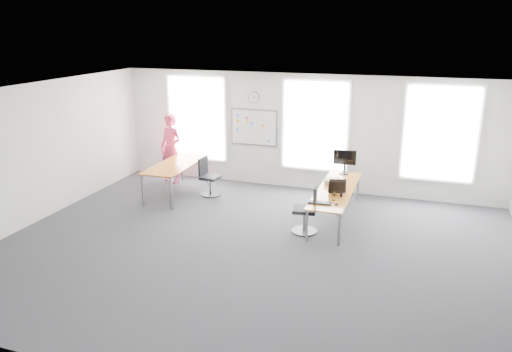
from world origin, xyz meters
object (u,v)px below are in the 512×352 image
(chair_right, at_px, (307,212))
(monitor, at_px, (345,160))
(desk_right, at_px, (336,191))
(person, at_px, (171,149))
(headphones, at_px, (337,194))
(chair_left, at_px, (208,179))
(keyboard, at_px, (320,203))
(desk_left, at_px, (176,166))

(chair_right, height_order, monitor, monitor)
(desk_right, relative_size, person, 1.53)
(chair_right, distance_m, person, 4.88)
(desk_right, relative_size, headphones, 14.30)
(chair_right, bearing_deg, desk_right, 148.11)
(chair_left, bearing_deg, person, 67.85)
(chair_right, relative_size, keyboard, 2.15)
(monitor, bearing_deg, keyboard, -99.16)
(desk_left, height_order, person, person)
(desk_left, distance_m, keyboard, 4.23)
(person, xyz_separation_m, monitor, (4.72, -0.10, 0.12))
(desk_right, distance_m, chair_right, 1.03)
(chair_left, height_order, monitor, monitor)
(chair_left, relative_size, headphones, 4.80)
(desk_right, xyz_separation_m, chair_right, (-0.42, -0.92, -0.20))
(desk_left, height_order, chair_left, chair_left)
(person, bearing_deg, chair_left, -10.21)
(chair_left, distance_m, monitor, 3.44)
(chair_left, distance_m, keyboard, 3.60)
(desk_right, xyz_separation_m, desk_left, (-4.13, 0.43, 0.09))
(desk_left, xyz_separation_m, headphones, (4.24, -0.90, 0.01))
(keyboard, bearing_deg, headphones, 59.59)
(keyboard, relative_size, monitor, 0.79)
(desk_left, bearing_deg, monitor, 10.74)
(monitor, bearing_deg, desk_right, -94.92)
(chair_left, bearing_deg, keyboard, -113.09)
(desk_left, distance_m, headphones, 4.34)
(desk_left, relative_size, headphones, 11.02)
(chair_right, bearing_deg, desk_left, -117.65)
(desk_right, distance_m, monitor, 1.28)
(headphones, relative_size, monitor, 0.33)
(keyboard, bearing_deg, monitor, 81.88)
(chair_right, height_order, keyboard, chair_right)
(chair_right, relative_size, monitor, 1.71)
(person, relative_size, headphones, 9.37)
(chair_right, bearing_deg, chair_left, -125.48)
(desk_right, height_order, keyboard, keyboard)
(chair_right, height_order, chair_left, chair_right)
(chair_left, height_order, person, person)
(desk_right, xyz_separation_m, chair_left, (-3.34, 0.62, -0.23))
(desk_right, xyz_separation_m, headphones, (0.11, -0.47, 0.10))
(desk_right, xyz_separation_m, keyboard, (-0.15, -1.02, 0.06))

